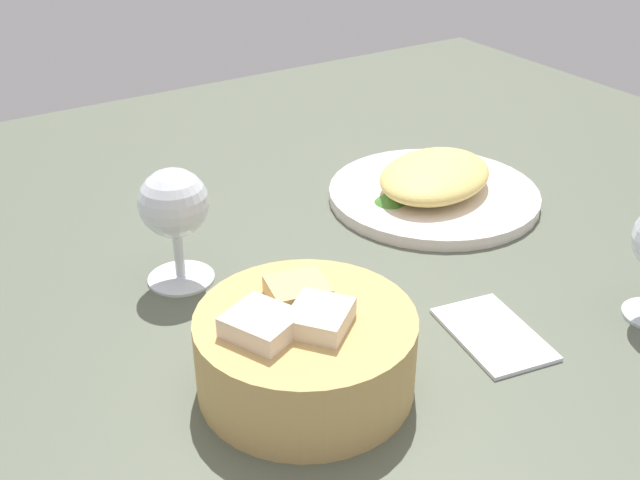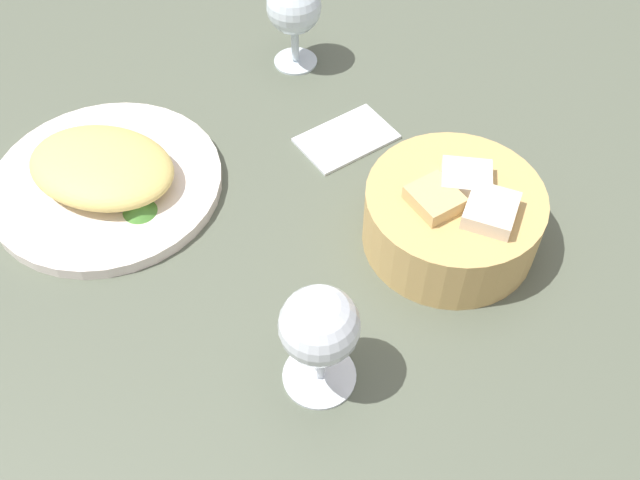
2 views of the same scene
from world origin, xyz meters
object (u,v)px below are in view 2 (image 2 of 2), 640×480
wine_glass_near (319,330)px  wine_glass_far (294,10)px  bread_basket (453,217)px  folded_napkin (346,137)px  plate (107,183)px

wine_glass_near → wine_glass_far: 46.02cm
bread_basket → wine_glass_far: 34.49cm
bread_basket → folded_napkin: (-18.14, 3.24, -3.39)cm
wine_glass_near → folded_napkin: bearing=129.9°
folded_napkin → plate: bearing=161.6°
wine_glass_far → plate: bearing=-86.8°
plate → wine_glass_far: (-1.70, 30.28, 7.12)cm
plate → folded_napkin: bearing=61.7°
plate → bread_basket: bearing=34.2°
plate → wine_glass_far: wine_glass_far is taller
bread_basket → wine_glass_near: (1.99, -20.87, 4.21)cm
wine_glass_far → folded_napkin: (14.91, -5.72, -7.42)cm
plate → wine_glass_near: size_ratio=2.09×
wine_glass_near → plate: bearing=-179.2°
bread_basket → wine_glass_near: bearing=-84.6°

